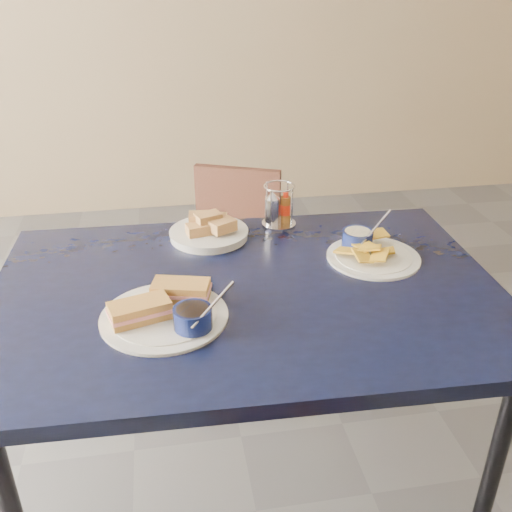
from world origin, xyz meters
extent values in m
plane|color=#535358|center=(0.00, 0.00, 0.00)|extent=(6.00, 6.00, 0.00)
cube|color=black|center=(-0.01, 0.09, 0.73)|extent=(1.36, 0.93, 0.04)
cylinder|color=black|center=(0.57, -0.26, 0.35)|extent=(0.04, 0.04, 0.71)
cylinder|color=black|center=(-0.58, 0.45, 0.35)|extent=(0.04, 0.04, 0.71)
cylinder|color=black|center=(0.57, 0.45, 0.35)|extent=(0.04, 0.04, 0.71)
cube|color=black|center=(0.04, 0.87, 0.37)|extent=(0.46, 0.46, 0.03)
cylinder|color=black|center=(-0.11, 0.73, 0.18)|extent=(0.03, 0.03, 0.35)
cylinder|color=black|center=(0.18, 0.73, 0.18)|extent=(0.03, 0.03, 0.35)
cylinder|color=black|center=(-0.11, 1.01, 0.18)|extent=(0.03, 0.03, 0.35)
cylinder|color=black|center=(0.18, 1.01, 0.18)|extent=(0.03, 0.03, 0.35)
cube|color=black|center=(0.04, 1.02, 0.57)|extent=(0.34, 0.17, 0.38)
cylinder|color=white|center=(-0.23, -0.01, 0.75)|extent=(0.31, 0.31, 0.01)
cylinder|color=white|center=(-0.23, -0.01, 0.76)|extent=(0.25, 0.25, 0.00)
cube|color=#CB9449|center=(-0.28, -0.02, 0.78)|extent=(0.15, 0.11, 0.04)
cube|color=pink|center=(-0.28, -0.02, 0.78)|extent=(0.16, 0.11, 0.01)
cube|color=#CB9449|center=(-0.18, 0.05, 0.78)|extent=(0.15, 0.10, 0.04)
cube|color=pink|center=(-0.18, 0.05, 0.78)|extent=(0.16, 0.11, 0.01)
cylinder|color=#091036|center=(-0.16, -0.08, 0.79)|extent=(0.09, 0.09, 0.05)
cylinder|color=black|center=(-0.16, -0.08, 0.80)|extent=(0.08, 0.08, 0.01)
cylinder|color=silver|center=(-0.12, -0.10, 0.83)|extent=(0.11, 0.07, 0.08)
cylinder|color=white|center=(0.37, 0.19, 0.75)|extent=(0.27, 0.27, 0.01)
cylinder|color=white|center=(0.37, 0.19, 0.76)|extent=(0.22, 0.22, 0.00)
cube|color=gold|center=(0.40, 0.19, 0.76)|extent=(0.07, 0.06, 0.02)
cube|color=gold|center=(0.30, 0.20, 0.77)|extent=(0.08, 0.08, 0.02)
cube|color=gold|center=(0.33, 0.16, 0.77)|extent=(0.05, 0.07, 0.02)
cube|color=gold|center=(0.37, 0.14, 0.78)|extent=(0.07, 0.08, 0.02)
cube|color=gold|center=(0.35, 0.18, 0.78)|extent=(0.08, 0.07, 0.02)
cube|color=gold|center=(0.35, 0.20, 0.79)|extent=(0.06, 0.08, 0.02)
cube|color=gold|center=(0.41, 0.26, 0.79)|extent=(0.07, 0.06, 0.02)
cylinder|color=#091036|center=(0.34, 0.25, 0.79)|extent=(0.09, 0.09, 0.05)
cylinder|color=beige|center=(0.34, 0.25, 0.80)|extent=(0.08, 0.08, 0.01)
cylinder|color=silver|center=(0.39, 0.23, 0.83)|extent=(0.11, 0.07, 0.08)
cylinder|color=white|center=(-0.08, 0.41, 0.76)|extent=(0.24, 0.24, 0.02)
cylinder|color=white|center=(-0.08, 0.41, 0.77)|extent=(0.19, 0.19, 0.00)
cube|color=tan|center=(-0.11, 0.39, 0.79)|extent=(0.08, 0.06, 0.03)
cube|color=tan|center=(-0.06, 0.44, 0.79)|extent=(0.09, 0.07, 0.03)
cube|color=tan|center=(-0.04, 0.38, 0.80)|extent=(0.09, 0.08, 0.03)
cube|color=tan|center=(-0.10, 0.43, 0.81)|extent=(0.08, 0.06, 0.03)
cube|color=tan|center=(-0.08, 0.41, 0.81)|extent=(0.09, 0.07, 0.03)
cylinder|color=silver|center=(0.16, 0.47, 0.75)|extent=(0.11, 0.11, 0.01)
cylinder|color=silver|center=(0.19, 0.50, 0.82)|extent=(0.01, 0.00, 0.13)
cylinder|color=silver|center=(0.12, 0.50, 0.82)|extent=(0.01, 0.00, 0.13)
cylinder|color=silver|center=(0.12, 0.44, 0.82)|extent=(0.01, 0.01, 0.13)
cylinder|color=silver|center=(0.19, 0.44, 0.82)|extent=(0.01, 0.01, 0.13)
torus|color=silver|center=(0.16, 0.47, 0.88)|extent=(0.10, 0.10, 0.00)
cylinder|color=silver|center=(0.13, 0.47, 0.80)|extent=(0.05, 0.05, 0.08)
cone|color=silver|center=(0.13, 0.47, 0.85)|extent=(0.04, 0.04, 0.02)
cylinder|color=brown|center=(0.18, 0.47, 0.80)|extent=(0.03, 0.03, 0.08)
cylinder|color=#B01F0A|center=(0.18, 0.47, 0.80)|extent=(0.03, 0.03, 0.03)
cylinder|color=#B01F0A|center=(0.18, 0.47, 0.85)|extent=(0.02, 0.02, 0.02)
camera|label=1|loc=(-0.20, -1.17, 1.52)|focal=40.00mm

